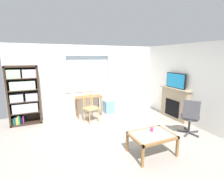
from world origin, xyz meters
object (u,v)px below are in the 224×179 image
bookshelf (24,94)px  plastic_drawer_unit (109,106)px  tv (176,81)px  sippy_cup (152,129)px  wooden_chair (90,108)px  coffee_table (152,137)px  desk_under_window (89,100)px  office_chair (190,115)px  fireplace (174,103)px

bookshelf → plastic_drawer_unit: (2.81, -0.06, -0.74)m
tv → plastic_drawer_unit: bearing=141.2°
tv → sippy_cup: 2.45m
bookshelf → tv: bearing=-18.1°
wooden_chair → plastic_drawer_unit: bearing=32.7°
coffee_table → tv: bearing=35.9°
plastic_drawer_unit → coffee_table: size_ratio=0.50×
bookshelf → sippy_cup: size_ratio=20.50×
desk_under_window → coffee_table: size_ratio=1.01×
bookshelf → desk_under_window: 2.06m
bookshelf → wooden_chair: (1.93, -0.62, -0.51)m
office_chair → sippy_cup: office_chair is taller
bookshelf → coffee_table: (2.64, -2.95, -0.59)m
bookshelf → office_chair: size_ratio=1.84×
bookshelf → wooden_chair: 2.09m
bookshelf → tv: 4.89m
wooden_chair → office_chair: 2.98m
bookshelf → sippy_cup: (2.73, -2.82, -0.48)m
plastic_drawer_unit → tv: 2.57m
wooden_chair → tv: tv is taller
plastic_drawer_unit → tv: bearing=-38.8°
desk_under_window → tv: 3.06m
desk_under_window → office_chair: size_ratio=0.94×
bookshelf → desk_under_window: bookshelf is taller
desk_under_window → fireplace: 2.98m
bookshelf → office_chair: bearing=-32.5°
fireplace → office_chair: (-0.52, -1.12, 0.02)m
tv → bookshelf: bearing=161.9°
wooden_chair → coffee_table: 2.44m
tv → coffee_table: tv is taller
tv → coffee_table: 2.63m
wooden_chair → tv: (2.70, -0.89, 0.86)m
fireplace → sippy_cup: (-1.92, -1.31, -0.04)m
bookshelf → fireplace: 4.91m
wooden_chair → fireplace: size_ratio=0.74×
desk_under_window → plastic_drawer_unit: desk_under_window is taller
plastic_drawer_unit → fireplace: (1.84, -1.46, 0.31)m
plastic_drawer_unit → tv: tv is taller
bookshelf → fireplace: bookshelf is taller
plastic_drawer_unit → office_chair: office_chair is taller
fireplace → tv: size_ratio=1.51×
desk_under_window → plastic_drawer_unit: (0.79, 0.05, -0.35)m
tv → desk_under_window: bearing=151.6°
wooden_chair → plastic_drawer_unit: 1.07m
plastic_drawer_unit → coffee_table: (-0.17, -2.90, 0.15)m
sippy_cup → desk_under_window: bearing=104.7°
desk_under_window → wooden_chair: size_ratio=1.04×
bookshelf → office_chair: 4.92m
fireplace → sippy_cup: bearing=-145.7°
fireplace → tv: (-0.02, 0.00, 0.78)m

